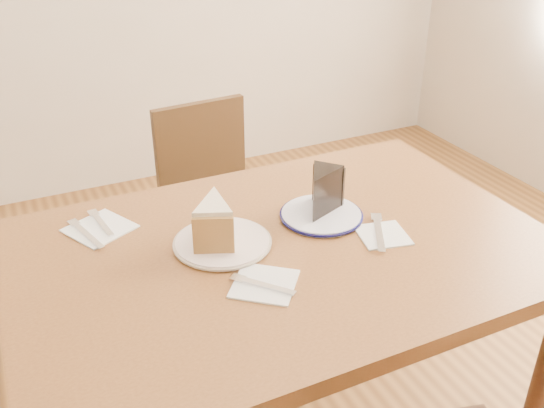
{
  "coord_description": "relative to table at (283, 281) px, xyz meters",
  "views": [
    {
      "loc": [
        -0.52,
        -1.03,
        1.49
      ],
      "look_at": [
        0.02,
        0.1,
        0.8
      ],
      "focal_mm": 40.0,
      "sensor_mm": 36.0,
      "label": 1
    }
  ],
  "objects": [
    {
      "name": "chocolate_cake",
      "position": [
        0.14,
        0.08,
        0.16
      ],
      "size": [
        0.13,
        0.13,
        0.1
      ],
      "primitive_type": null,
      "rotation": [
        0.0,
        0.0,
        2.29
      ],
      "color": "black",
      "rests_on": "plate_navy"
    },
    {
      "name": "fork_spare",
      "position": [
        -0.35,
        0.27,
        0.1
      ],
      "size": [
        0.03,
        0.14,
        0.0
      ],
      "primitive_type": "cube",
      "rotation": [
        0.0,
        0.0,
        0.13
      ],
      "color": "silver",
      "rests_on": "napkin_spare"
    },
    {
      "name": "knife_navy",
      "position": [
        0.22,
        -0.05,
        0.1
      ],
      "size": [
        0.1,
        0.16,
        0.0
      ],
      "primitive_type": "cube",
      "rotation": [
        0.0,
        0.0,
        -0.51
      ],
      "color": "silver",
      "rests_on": "napkin_navy"
    },
    {
      "name": "carrot_cake",
      "position": [
        -0.13,
        0.08,
        0.15
      ],
      "size": [
        0.13,
        0.14,
        0.09
      ],
      "primitive_type": null,
      "rotation": [
        0.0,
        0.0,
        -0.39
      ],
      "color": "#F2E5C8",
      "rests_on": "plate_cream"
    },
    {
      "name": "plate_navy",
      "position": [
        0.14,
        0.07,
        0.1
      ],
      "size": [
        0.19,
        0.19,
        0.01
      ],
      "primitive_type": "cylinder",
      "color": "white",
      "rests_on": "table"
    },
    {
      "name": "fork_cream",
      "position": [
        -0.11,
        -0.12,
        0.1
      ],
      "size": [
        0.1,
        0.12,
        0.0
      ],
      "primitive_type": "cube",
      "rotation": [
        0.0,
        0.0,
        0.7
      ],
      "color": "silver",
      "rests_on": "napkin_cream"
    },
    {
      "name": "napkin_spare",
      "position": [
        -0.36,
        0.25,
        0.1
      ],
      "size": [
        0.18,
        0.18,
        0.0
      ],
      "primitive_type": "cube",
      "rotation": [
        0.0,
        0.0,
        0.45
      ],
      "color": "white",
      "rests_on": "table"
    },
    {
      "name": "napkin_cream",
      "position": [
        -0.1,
        -0.12,
        0.1
      ],
      "size": [
        0.17,
        0.17,
        0.0
      ],
      "primitive_type": "cube",
      "rotation": [
        0.0,
        0.0,
        0.89
      ],
      "color": "white",
      "rests_on": "table"
    },
    {
      "name": "chair_far",
      "position": [
        0.11,
        0.74,
        -0.21
      ],
      "size": [
        0.43,
        0.43,
        0.8
      ],
      "rotation": [
        0.0,
        0.0,
        3.22
      ],
      "color": "black",
      "rests_on": "ground"
    },
    {
      "name": "knife_spare",
      "position": [
        -0.39,
        0.23,
        0.1
      ],
      "size": [
        0.05,
        0.16,
        0.0
      ],
      "primitive_type": "cube",
      "rotation": [
        0.0,
        0.0,
        0.26
      ],
      "color": "silver",
      "rests_on": "napkin_spare"
    },
    {
      "name": "napkin_navy",
      "position": [
        0.22,
        -0.06,
        0.1
      ],
      "size": [
        0.13,
        0.13,
        0.0
      ],
      "primitive_type": "cube",
      "rotation": [
        0.0,
        0.0,
        -0.22
      ],
      "color": "white",
      "rests_on": "table"
    },
    {
      "name": "table",
      "position": [
        0.0,
        0.0,
        0.0
      ],
      "size": [
        1.2,
        0.8,
        0.75
      ],
      "color": "#522F16",
      "rests_on": "ground"
    },
    {
      "name": "plate_cream",
      "position": [
        -0.12,
        0.06,
        0.1
      ],
      "size": [
        0.21,
        0.21,
        0.01
      ],
      "primitive_type": "cylinder",
      "color": "silver",
      "rests_on": "table"
    }
  ]
}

